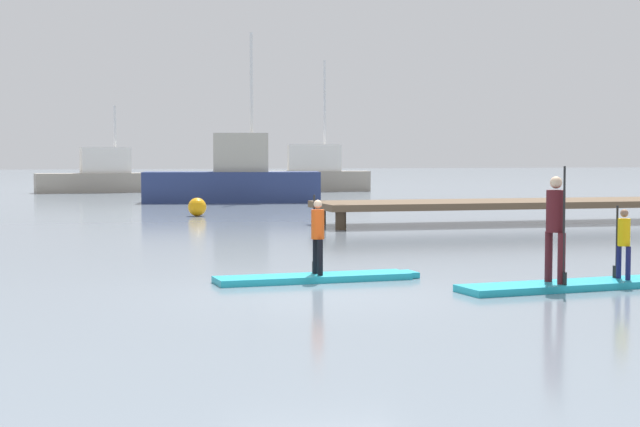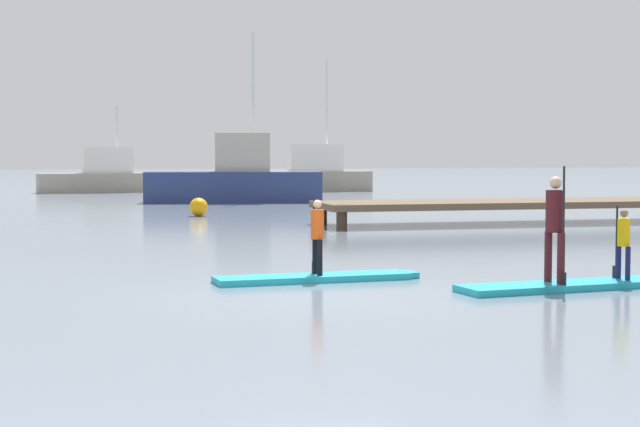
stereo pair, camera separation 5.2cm
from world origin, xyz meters
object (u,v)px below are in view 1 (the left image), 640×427
object	(u,v)px
paddler_child_solo	(318,232)
paddleboard_near	(318,278)
paddleboard_far	(574,285)
trawler_grey_distant	(311,173)
paddler_child_front	(623,240)
paddler_adult	(556,222)
mooring_buoy_far	(197,207)
fishing_boat_green_midground	(234,179)
motor_boat_small_navy	(99,176)

from	to	relation	value
paddler_child_solo	paddleboard_near	bearing A→B (deg)	-93.15
paddleboard_far	trawler_grey_distant	size ratio (longest dim) A/B	0.53
paddleboard_far	trawler_grey_distant	xyz separation A→B (m)	(5.32, 38.21, 0.90)
paddleboard_near	paddler_child_front	world-z (taller)	paddler_child_front
paddleboard_near	trawler_grey_distant	size ratio (longest dim) A/B	0.47
paddler_child_solo	paddler_adult	size ratio (longest dim) A/B	0.73
paddleboard_near	mooring_buoy_far	xyz separation A→B (m)	(0.22, 16.55, 0.24)
paddler_child_front	trawler_grey_distant	xyz separation A→B (m)	(4.46, 38.10, 0.27)
fishing_boat_green_midground	trawler_grey_distant	size ratio (longest dim) A/B	1.06
paddleboard_near	paddler_adult	world-z (taller)	paddler_adult
paddleboard_near	paddler_child_solo	size ratio (longest dim) A/B	2.66
paddler_child_solo	paddler_adult	world-z (taller)	paddler_adult
paddler_child_front	mooring_buoy_far	bearing A→B (deg)	102.49
motor_boat_small_navy	paddler_child_front	bearing A→B (deg)	-80.59
paddleboard_near	paddleboard_far	xyz separation A→B (m)	(3.39, -1.76, 0.00)
paddleboard_near	fishing_boat_green_midground	bearing A→B (deg)	83.70
paddler_child_solo	paddler_adult	xyz separation A→B (m)	(3.06, -1.82, 0.23)
paddleboard_far	mooring_buoy_far	xyz separation A→B (m)	(-3.17, 18.31, 0.24)
paddler_child_front	motor_boat_small_navy	xyz separation A→B (m)	(-6.46, 38.99, 0.14)
paddler_adult	trawler_grey_distant	distance (m)	38.67
motor_boat_small_navy	trawler_grey_distant	bearing A→B (deg)	-4.66
paddleboard_near	paddler_child_front	distance (m)	4.60
paddleboard_near	paddler_adult	distance (m)	3.68
paddler_child_solo	fishing_boat_green_midground	bearing A→B (deg)	83.70
motor_boat_small_navy	paddleboard_near	bearing A→B (deg)	-86.61
paddleboard_near	mooring_buoy_far	world-z (taller)	mooring_buoy_far
paddleboard_far	trawler_grey_distant	bearing A→B (deg)	82.08
paddler_child_solo	mooring_buoy_far	bearing A→B (deg)	89.25
fishing_boat_green_midground	trawler_grey_distant	bearing A→B (deg)	62.31
paddleboard_near	mooring_buoy_far	distance (m)	16.55
paddleboard_near	mooring_buoy_far	bearing A→B (deg)	89.25
paddler_child_solo	fishing_boat_green_midground	distance (m)	25.29
paddler_adult	paddler_child_front	bearing A→B (deg)	7.86
trawler_grey_distant	motor_boat_small_navy	bearing A→B (deg)	175.34
paddler_adult	fishing_boat_green_midground	world-z (taller)	fishing_boat_green_midground
paddler_child_solo	paddler_adult	bearing A→B (deg)	-30.71
paddleboard_near	paddler_child_front	xyz separation A→B (m)	(4.25, -1.64, 0.63)
fishing_boat_green_midground	motor_boat_small_navy	distance (m)	13.17
trawler_grey_distant	paddleboard_far	bearing A→B (deg)	-97.92
paddler_adult	trawler_grey_distant	xyz separation A→B (m)	(5.65, 38.26, -0.03)
paddleboard_near	paddler_child_front	size ratio (longest dim) A/B	2.98
fishing_boat_green_midground	paddler_adult	bearing A→B (deg)	-89.39
paddleboard_far	motor_boat_small_navy	distance (m)	39.51
paddler_adult	fishing_boat_green_midground	size ratio (longest dim) A/B	0.23
paddleboard_near	motor_boat_small_navy	xyz separation A→B (m)	(-2.21, 37.34, 0.77)
paddleboard_near	paddler_child_solo	distance (m)	0.70
paddler_adult	motor_boat_small_navy	distance (m)	39.51
paddler_adult	paddler_child_front	world-z (taller)	paddler_adult
paddleboard_near	motor_boat_small_navy	bearing A→B (deg)	93.39
paddler_adult	paddler_child_front	xyz separation A→B (m)	(1.18, 0.16, -0.30)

